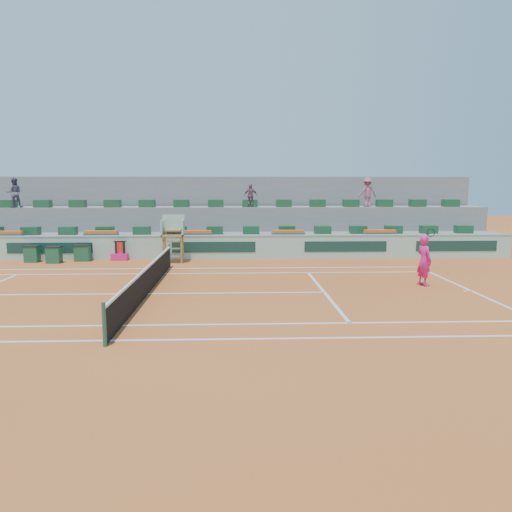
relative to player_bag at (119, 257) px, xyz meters
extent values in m
plane|color=#9F4C1E|center=(2.88, -8.14, -0.19)|extent=(90.00, 90.00, 0.00)
cube|color=gray|center=(2.88, 2.56, 0.41)|extent=(36.00, 4.00, 1.20)
cube|color=gray|center=(2.88, 4.16, 1.11)|extent=(36.00, 2.40, 2.60)
cube|color=gray|center=(2.88, 5.76, 2.01)|extent=(36.00, 0.40, 4.40)
cube|color=#E11D7A|center=(0.00, 0.00, 0.00)|extent=(0.85, 0.38, 0.38)
imported|color=#535360|center=(-6.60, 3.33, 3.27)|extent=(1.01, 0.91, 1.71)
imported|color=#714B57|center=(6.92, 3.28, 3.09)|extent=(0.81, 0.39, 1.35)
imported|color=#A75367|center=(13.90, 3.76, 3.28)|extent=(1.21, 0.82, 1.73)
cube|color=silver|center=(14.77, -8.14, -0.18)|extent=(0.12, 10.97, 0.01)
cube|color=silver|center=(2.88, -13.62, -0.18)|extent=(23.77, 0.12, 0.01)
cube|color=silver|center=(2.88, -2.65, -0.18)|extent=(23.77, 0.12, 0.01)
cube|color=silver|center=(2.88, -12.25, -0.18)|extent=(23.77, 0.12, 0.01)
cube|color=silver|center=(2.88, -4.02, -0.18)|extent=(23.77, 0.12, 0.01)
cube|color=silver|center=(9.28, -8.14, -0.18)|extent=(0.12, 8.23, 0.01)
cube|color=silver|center=(2.88, -8.14, -0.18)|extent=(12.80, 0.12, 0.01)
cube|color=silver|center=(14.62, -8.14, -0.18)|extent=(0.30, 0.12, 0.01)
cube|color=black|center=(2.88, -8.14, 0.27)|extent=(0.03, 11.87, 0.92)
cube|color=white|center=(2.88, -8.14, 0.77)|extent=(0.06, 11.87, 0.07)
cylinder|color=#214D39|center=(2.88, -14.07, 0.36)|extent=(0.10, 0.10, 1.10)
cylinder|color=#214D39|center=(2.88, -2.20, 0.36)|extent=(0.10, 0.10, 1.10)
cube|color=#9CC4B4|center=(2.88, 0.36, 0.41)|extent=(36.00, 0.30, 1.20)
cube|color=gray|center=(2.88, 0.36, 1.04)|extent=(36.00, 0.34, 0.06)
cube|color=#13342C|center=(-3.62, 0.20, 0.46)|extent=(4.40, 0.02, 0.56)
cube|color=#13342C|center=(4.88, 0.20, 0.46)|extent=(4.40, 0.02, 0.56)
cube|color=#13342C|center=(11.88, 0.20, 0.46)|extent=(4.40, 0.02, 0.56)
cube|color=#13342C|center=(17.88, 0.20, 0.46)|extent=(4.40, 0.02, 0.56)
cube|color=olive|center=(2.43, -1.09, 0.49)|extent=(0.08, 0.08, 1.35)
cube|color=olive|center=(3.33, -1.09, 0.49)|extent=(0.08, 0.08, 1.35)
cube|color=olive|center=(2.43, -0.39, 0.49)|extent=(0.08, 0.08, 1.35)
cube|color=olive|center=(3.33, -0.39, 0.49)|extent=(0.08, 0.08, 1.35)
cube|color=olive|center=(2.88, -0.74, 1.20)|extent=(1.10, 0.90, 0.08)
cube|color=#9CC4B4|center=(2.88, -0.36, 1.71)|extent=(1.10, 0.08, 1.00)
cube|color=#9CC4B4|center=(2.36, -0.74, 1.56)|extent=(0.06, 0.90, 0.80)
cube|color=#9CC4B4|center=(3.40, -0.74, 1.56)|extent=(0.06, 0.90, 0.80)
cube|color=olive|center=(2.88, -0.64, 1.44)|extent=(0.80, 0.60, 0.08)
cube|color=olive|center=(2.88, -1.09, 0.16)|extent=(0.90, 0.08, 0.06)
cube|color=olive|center=(2.88, -1.09, 0.56)|extent=(0.90, 0.08, 0.06)
cube|color=olive|center=(2.88, -1.09, 0.91)|extent=(0.90, 0.08, 0.06)
cube|color=#174727|center=(-5.12, 1.66, 1.23)|extent=(0.90, 0.60, 0.44)
cube|color=#174727|center=(-3.12, 1.66, 1.23)|extent=(0.90, 0.60, 0.44)
cube|color=#174727|center=(-1.12, 1.66, 1.23)|extent=(0.90, 0.60, 0.44)
cube|color=#174727|center=(0.88, 1.66, 1.23)|extent=(0.90, 0.60, 0.44)
cube|color=#174727|center=(2.88, 1.66, 1.23)|extent=(0.90, 0.60, 0.44)
cube|color=#174727|center=(4.88, 1.66, 1.23)|extent=(0.90, 0.60, 0.44)
cube|color=#174727|center=(6.88, 1.66, 1.23)|extent=(0.90, 0.60, 0.44)
cube|color=#174727|center=(8.88, 1.66, 1.23)|extent=(0.90, 0.60, 0.44)
cube|color=#174727|center=(10.88, 1.66, 1.23)|extent=(0.90, 0.60, 0.44)
cube|color=#174727|center=(12.88, 1.66, 1.23)|extent=(0.90, 0.60, 0.44)
cube|color=#174727|center=(14.88, 1.66, 1.23)|extent=(0.90, 0.60, 0.44)
cube|color=#174727|center=(16.88, 1.66, 1.23)|extent=(0.90, 0.60, 0.44)
cube|color=#174727|center=(18.88, 1.66, 1.23)|extent=(0.90, 0.60, 0.44)
cube|color=#174727|center=(-7.12, 3.56, 2.63)|extent=(0.90, 0.60, 0.44)
cube|color=#174727|center=(-5.12, 3.56, 2.63)|extent=(0.90, 0.60, 0.44)
cube|color=#174727|center=(-3.12, 3.56, 2.63)|extent=(0.90, 0.60, 0.44)
cube|color=#174727|center=(-1.12, 3.56, 2.63)|extent=(0.90, 0.60, 0.44)
cube|color=#174727|center=(0.88, 3.56, 2.63)|extent=(0.90, 0.60, 0.44)
cube|color=#174727|center=(2.88, 3.56, 2.63)|extent=(0.90, 0.60, 0.44)
cube|color=#174727|center=(4.88, 3.56, 2.63)|extent=(0.90, 0.60, 0.44)
cube|color=#174727|center=(6.88, 3.56, 2.63)|extent=(0.90, 0.60, 0.44)
cube|color=#174727|center=(8.88, 3.56, 2.63)|extent=(0.90, 0.60, 0.44)
cube|color=#174727|center=(10.88, 3.56, 2.63)|extent=(0.90, 0.60, 0.44)
cube|color=#174727|center=(12.88, 3.56, 2.63)|extent=(0.90, 0.60, 0.44)
cube|color=#174727|center=(14.88, 3.56, 2.63)|extent=(0.90, 0.60, 0.44)
cube|color=#174727|center=(16.88, 3.56, 2.63)|extent=(0.90, 0.60, 0.44)
cube|color=#174727|center=(18.88, 3.56, 2.63)|extent=(0.90, 0.60, 0.44)
cube|color=#4C4C4C|center=(-6.12, 0.86, 1.09)|extent=(1.80, 0.36, 0.16)
cube|color=#EF5514|center=(-6.12, 0.86, 1.23)|extent=(1.70, 0.32, 0.12)
cube|color=#4C4C4C|center=(-1.12, 0.86, 1.09)|extent=(1.80, 0.36, 0.16)
cube|color=#EF5514|center=(-1.12, 0.86, 1.23)|extent=(1.70, 0.32, 0.12)
cube|color=#4C4C4C|center=(3.88, 0.86, 1.09)|extent=(1.80, 0.36, 0.16)
cube|color=#EF5514|center=(3.88, 0.86, 1.23)|extent=(1.70, 0.32, 0.12)
cube|color=#4C4C4C|center=(8.88, 0.86, 1.09)|extent=(1.80, 0.36, 0.16)
cube|color=#EF5514|center=(8.88, 0.86, 1.23)|extent=(1.70, 0.32, 0.12)
cube|color=#4C4C4C|center=(13.88, 0.86, 1.09)|extent=(1.80, 0.36, 0.16)
cube|color=#EF5514|center=(13.88, 0.86, 1.23)|extent=(1.70, 0.32, 0.12)
cube|color=#184A2F|center=(-1.85, -0.07, 0.21)|extent=(0.74, 0.64, 0.80)
cube|color=black|center=(-1.85, -0.07, 0.63)|extent=(0.78, 0.68, 0.04)
cube|color=#184A2F|center=(-3.09, -0.72, 0.21)|extent=(0.67, 0.57, 0.80)
cube|color=black|center=(-3.09, -0.72, 0.63)|extent=(0.71, 0.61, 0.04)
cube|color=#184A2F|center=(-4.31, -0.36, 0.21)|extent=(0.66, 0.56, 0.80)
cube|color=black|center=(-4.31, -0.36, 0.63)|extent=(0.69, 0.60, 0.04)
cube|color=black|center=(-0.14, -0.06, 0.31)|extent=(0.10, 0.10, 1.00)
cube|color=black|center=(0.26, -0.06, 0.31)|extent=(0.10, 0.10, 1.00)
cube|color=black|center=(0.06, -0.06, 0.81)|extent=(0.62, 0.08, 0.06)
cube|color=red|center=(0.06, -0.08, 0.51)|extent=(0.46, 0.04, 0.56)
imported|color=#E11D7A|center=(13.36, -7.04, 0.80)|extent=(0.67, 0.83, 1.97)
cylinder|color=black|center=(13.36, -7.34, 1.86)|extent=(0.03, 0.35, 0.09)
torus|color=black|center=(13.36, -7.56, 1.93)|extent=(0.31, 0.08, 0.31)
camera|label=1|loc=(6.09, -25.88, 3.70)|focal=35.00mm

